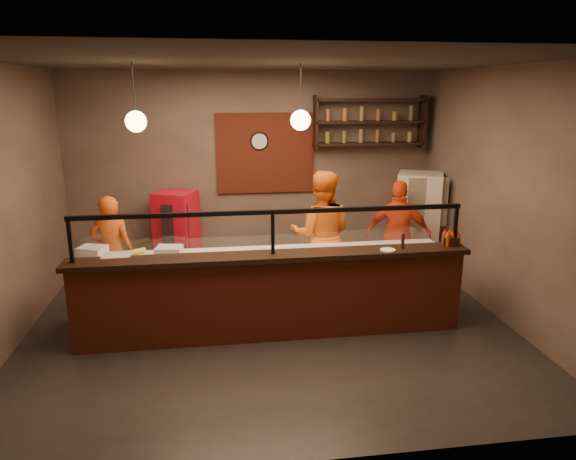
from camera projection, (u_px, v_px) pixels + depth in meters
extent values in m
plane|color=black|center=(271.00, 326.00, 6.51)|extent=(6.00, 6.00, 0.00)
plane|color=#37302A|center=(268.00, 62.00, 5.67)|extent=(6.00, 6.00, 0.00)
plane|color=#6C5B4F|center=(253.00, 172.00, 8.48)|extent=(6.00, 0.00, 6.00)
plane|color=#6C5B4F|center=(1.00, 211.00, 5.68)|extent=(0.00, 5.00, 5.00)
plane|color=#6C5B4F|center=(505.00, 196.00, 6.50)|extent=(0.00, 5.00, 5.00)
plane|color=#6C5B4F|center=(307.00, 275.00, 3.70)|extent=(6.00, 0.00, 6.00)
cube|color=maroon|center=(265.00, 153.00, 8.40)|extent=(1.60, 0.04, 1.30)
cube|color=maroon|center=(273.00, 299.00, 6.09)|extent=(4.60, 0.25, 1.00)
cube|color=black|center=(273.00, 256.00, 5.95)|extent=(4.70, 0.37, 0.06)
cube|color=gray|center=(269.00, 289.00, 6.59)|extent=(4.60, 0.75, 0.85)
cube|color=silver|center=(269.00, 256.00, 6.47)|extent=(4.60, 0.75, 0.05)
cube|color=white|center=(273.00, 233.00, 5.88)|extent=(4.40, 0.02, 0.50)
cube|color=black|center=(273.00, 212.00, 5.82)|extent=(4.50, 0.05, 0.05)
cube|color=black|center=(70.00, 241.00, 5.58)|extent=(0.04, 0.04, 0.50)
cube|color=black|center=(273.00, 233.00, 5.88)|extent=(0.04, 0.04, 0.50)
cube|color=black|center=(455.00, 226.00, 6.18)|extent=(0.04, 0.04, 0.50)
cube|color=black|center=(369.00, 144.00, 8.45)|extent=(1.80, 0.28, 0.04)
cube|color=black|center=(370.00, 122.00, 8.36)|extent=(1.80, 0.28, 0.04)
cube|color=black|center=(371.00, 100.00, 8.27)|extent=(1.80, 0.28, 0.04)
cube|color=black|center=(316.00, 122.00, 8.24)|extent=(0.04, 0.28, 0.85)
cube|color=black|center=(422.00, 121.00, 8.48)|extent=(0.04, 0.28, 0.85)
cylinder|color=black|center=(259.00, 141.00, 8.33)|extent=(0.30, 0.04, 0.30)
cylinder|color=black|center=(134.00, 90.00, 5.74)|extent=(0.01, 0.01, 0.60)
sphere|color=#FFD88C|center=(136.00, 122.00, 5.83)|extent=(0.24, 0.24, 0.24)
cylinder|color=black|center=(301.00, 90.00, 6.00)|extent=(0.01, 0.01, 0.60)
sphere|color=#FFD88C|center=(301.00, 120.00, 6.09)|extent=(0.24, 0.24, 0.24)
imported|color=#D24F13|center=(112.00, 252.00, 6.93)|extent=(0.59, 0.40, 1.56)
imported|color=orange|center=(321.00, 235.00, 7.24)|extent=(1.02, 0.88, 1.83)
imported|color=#EA4216|center=(398.00, 235.00, 7.66)|extent=(1.03, 0.70, 1.63)
cube|color=beige|center=(418.00, 223.00, 8.32)|extent=(0.88, 0.86, 1.63)
cube|color=red|center=(177.00, 234.00, 8.21)|extent=(0.75, 0.73, 1.36)
cylinder|color=beige|center=(239.00, 254.00, 6.43)|extent=(0.56, 0.56, 0.01)
cube|color=silver|center=(169.00, 253.00, 6.26)|extent=(0.34, 0.29, 0.15)
cube|color=silver|center=(92.00, 253.00, 6.26)|extent=(0.38, 0.34, 0.16)
cube|color=silver|center=(117.00, 261.00, 5.94)|extent=(0.33, 0.27, 0.16)
cylinder|color=yellow|center=(130.00, 253.00, 6.39)|extent=(0.37, 0.28, 0.07)
cube|color=black|center=(451.00, 241.00, 6.28)|extent=(0.21, 0.18, 0.10)
cylinder|color=black|center=(403.00, 241.00, 6.13)|extent=(0.04, 0.04, 0.18)
cylinder|color=silver|center=(388.00, 250.00, 6.07)|extent=(0.21, 0.21, 0.01)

